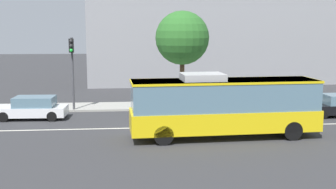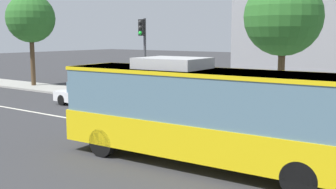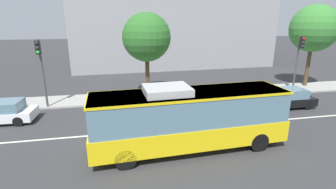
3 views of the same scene
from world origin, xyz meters
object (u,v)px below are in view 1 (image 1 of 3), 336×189
Objects in this scene: transit_bus at (224,104)px; street_tree_kerbside_right at (182,38)px; traffic_light_mid_block at (72,61)px; sedan_white at (32,108)px.

street_tree_kerbside_right reaches higher than transit_bus.
traffic_light_mid_block is at bearing -168.26° from street_tree_kerbside_right.
street_tree_kerbside_right is at bearing 100.26° from traffic_light_mid_block.
street_tree_kerbside_right reaches higher than traffic_light_mid_block.
sedan_white is at bearing -47.68° from traffic_light_mid_block.
transit_bus is 2.22× the size of sedan_white.
traffic_light_mid_block is 8.22m from street_tree_kerbside_right.
street_tree_kerbside_right is (10.23, 3.87, 4.39)m from sedan_white.
traffic_light_mid_block reaches higher than sedan_white.
sedan_white is at bearing 150.43° from transit_bus.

